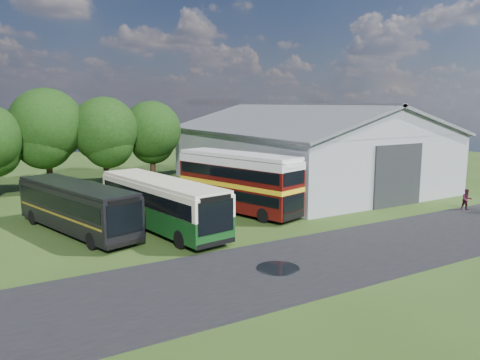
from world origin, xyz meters
TOP-DOWN VIEW (x-y plane):
  - ground at (0.00, 0.00)m, footprint 120.00×120.00m
  - asphalt_road at (3.00, -3.00)m, footprint 60.00×8.00m
  - puddle at (-1.50, -3.00)m, footprint 2.20×2.20m
  - storage_shed at (15.00, 15.98)m, footprint 18.80×24.80m
  - tree_mid at (-8.00, 24.80)m, footprint 6.80×6.80m
  - tree_right_a at (-3.00, 23.80)m, footprint 6.26×6.26m
  - tree_right_b at (2.00, 24.60)m, footprint 5.98×5.98m
  - shrub_front at (5.60, 6.00)m, footprint 1.70×1.70m
  - shrub_mid at (5.60, 8.00)m, footprint 1.60×1.60m
  - shrub_back at (5.60, 10.00)m, footprint 1.80×1.80m
  - bus_green_single at (-3.87, 6.86)m, footprint 4.62×12.36m
  - bus_maroon_double at (3.01, 8.73)m, footprint 5.54×10.86m
  - bus_dark_single at (-8.79, 9.02)m, footprint 5.60×11.71m
  - visitor_b at (18.49, 0.17)m, footprint 1.02×0.94m

SIDE VIEW (x-z plane):
  - ground at x=0.00m, z-range 0.00..0.00m
  - asphalt_road at x=3.00m, z-range -0.01..0.01m
  - puddle at x=-1.50m, z-range -0.01..0.01m
  - shrub_front at x=5.60m, z-range -0.85..0.85m
  - shrub_mid at x=5.60m, z-range -0.80..0.80m
  - shrub_back at x=5.60m, z-range -0.90..0.90m
  - visitor_b at x=18.49m, z-range 0.00..1.67m
  - bus_dark_single at x=-8.79m, z-range 0.10..3.25m
  - bus_green_single at x=-3.87m, z-range 0.11..3.44m
  - bus_maroon_double at x=3.01m, z-range 0.00..4.52m
  - storage_shed at x=15.00m, z-range 0.09..8.24m
  - tree_right_b at x=2.00m, z-range 1.21..9.66m
  - tree_right_a at x=-3.00m, z-range 1.27..10.10m
  - tree_mid at x=-8.00m, z-range 1.38..10.98m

